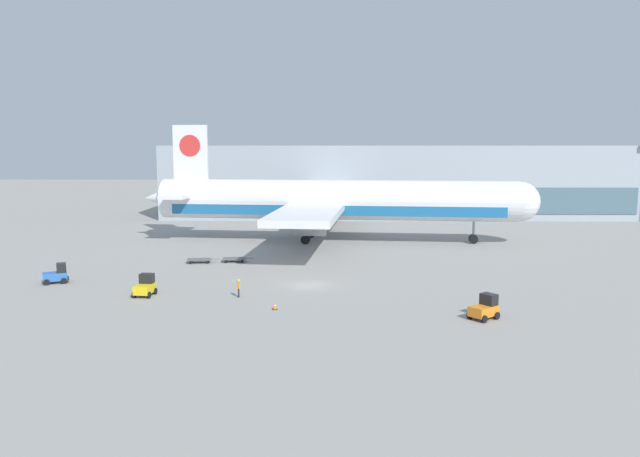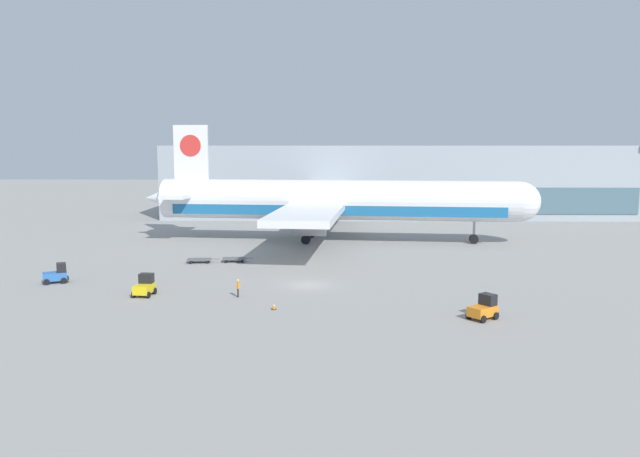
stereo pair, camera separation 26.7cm
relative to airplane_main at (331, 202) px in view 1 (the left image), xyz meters
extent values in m
plane|color=gray|center=(-2.35, -29.47, -5.84)|extent=(400.00, 400.00, 0.00)
cube|color=#9EA8B2|center=(12.68, 33.81, 1.16)|extent=(90.00, 18.00, 14.00)
cube|color=slate|center=(12.68, 24.71, -1.99)|extent=(88.20, 0.20, 4.90)
cylinder|color=white|center=(0.79, -0.08, 0.26)|extent=(52.32, 10.99, 5.80)
cube|color=#1E669E|center=(0.79, -0.08, -1.04)|extent=(48.17, 10.46, 1.45)
sphere|color=white|center=(26.66, -2.69, 0.26)|extent=(5.68, 5.68, 5.68)
cone|color=white|center=(-25.08, 2.53, 0.26)|extent=(6.90, 6.12, 5.51)
cube|color=white|center=(-20.94, 2.11, 7.16)|extent=(5.22, 0.96, 8.00)
cylinder|color=red|center=(-20.94, 2.11, 8.12)|extent=(3.24, 0.87, 3.20)
cube|color=white|center=(-21.98, 2.22, 0.84)|extent=(4.89, 13.30, 0.50)
cube|color=white|center=(-1.80, 0.18, -0.46)|extent=(12.78, 48.56, 0.90)
cylinder|color=#9EA0A5|center=(-2.81, -9.85, -2.26)|extent=(4.46, 3.21, 2.80)
cylinder|color=#9EA0A5|center=(-0.79, 10.21, -2.26)|extent=(4.46, 3.21, 2.80)
cylinder|color=#9EA0A5|center=(20.45, -2.06, -3.19)|extent=(0.36, 0.36, 4.00)
cylinder|color=black|center=(20.45, -2.06, -5.19)|extent=(1.38, 1.03, 1.30)
cylinder|color=#9EA0A5|center=(-3.67, -2.85, -3.19)|extent=(0.36, 0.36, 4.00)
cylinder|color=black|center=(-3.67, -2.85, -5.19)|extent=(1.38, 1.03, 1.30)
cylinder|color=#9EA0A5|center=(-3.03, 3.52, -3.19)|extent=(0.36, 0.36, 4.00)
cylinder|color=black|center=(-3.03, 3.52, -5.19)|extent=(1.38, 1.03, 1.30)
cube|color=#2D66B7|center=(-28.30, -28.97, -5.14)|extent=(2.68, 2.24, 0.80)
cube|color=black|center=(-27.72, -28.69, -4.29)|extent=(1.34, 1.50, 0.90)
cube|color=black|center=(-27.19, -28.45, -5.42)|extent=(0.68, 1.21, 0.24)
cylinder|color=black|center=(-27.87, -27.99, -5.54)|extent=(0.65, 0.47, 0.60)
cylinder|color=black|center=(-27.28, -29.26, -5.54)|extent=(0.65, 0.47, 0.60)
cylinder|color=black|center=(-29.33, -28.67, -5.54)|extent=(0.65, 0.47, 0.60)
cylinder|color=black|center=(-28.74, -29.94, -5.54)|extent=(0.65, 0.47, 0.60)
cube|color=yellow|center=(-17.52, -34.36, -5.14)|extent=(1.59, 2.41, 0.80)
cube|color=black|center=(-17.47, -33.71, -4.29)|extent=(1.31, 1.00, 0.90)
cube|color=black|center=(-17.42, -33.13, -5.42)|extent=(1.27, 0.27, 0.24)
cylinder|color=black|center=(-18.15, -33.50, -5.54)|extent=(0.29, 0.62, 0.60)
cylinder|color=black|center=(-16.76, -33.62, -5.54)|extent=(0.29, 0.62, 0.60)
cylinder|color=black|center=(-18.29, -35.10, -5.54)|extent=(0.29, 0.62, 0.60)
cylinder|color=black|center=(-16.90, -35.22, -5.54)|extent=(0.29, 0.62, 0.60)
cube|color=orange|center=(12.14, -41.79, -5.14)|extent=(2.67, 2.53, 0.80)
cube|color=black|center=(12.65, -41.38, -4.29)|extent=(1.48, 1.53, 0.90)
cube|color=black|center=(13.10, -41.02, -5.42)|extent=(0.91, 1.08, 0.24)
cylinder|color=black|center=(12.33, -40.74, -5.54)|extent=(0.62, 0.56, 0.60)
cylinder|color=black|center=(13.21, -41.83, -5.54)|extent=(0.62, 0.56, 0.60)
cylinder|color=black|center=(11.07, -41.75, -5.54)|extent=(0.62, 0.56, 0.60)
cylinder|color=black|center=(11.95, -42.84, -5.54)|extent=(0.62, 0.56, 0.60)
cube|color=#56565B|center=(-15.86, -17.66, -5.42)|extent=(2.97, 1.84, 0.12)
cube|color=#56565B|center=(-14.02, -17.43, -5.42)|extent=(0.90, 0.19, 0.08)
cylinder|color=black|center=(-14.97, -16.90, -5.66)|extent=(0.38, 0.19, 0.36)
cylinder|color=black|center=(-14.81, -18.17, -5.66)|extent=(0.38, 0.19, 0.36)
cylinder|color=black|center=(-16.91, -17.15, -5.66)|extent=(0.38, 0.19, 0.36)
cylinder|color=black|center=(-16.75, -18.41, -5.66)|extent=(0.38, 0.19, 0.36)
cube|color=#56565B|center=(-11.78, -16.97, -5.42)|extent=(2.97, 1.84, 0.12)
cube|color=#56565B|center=(-9.94, -16.74, -5.42)|extent=(0.90, 0.19, 0.08)
cylinder|color=black|center=(-10.88, -16.22, -5.66)|extent=(0.38, 0.19, 0.36)
cylinder|color=black|center=(-10.72, -17.48, -5.66)|extent=(0.38, 0.19, 0.36)
cylinder|color=black|center=(-12.83, -16.46, -5.66)|extent=(0.38, 0.19, 0.36)
cylinder|color=black|center=(-12.67, -17.73, -5.66)|extent=(0.38, 0.19, 0.36)
cylinder|color=black|center=(-8.71, -34.57, -5.43)|extent=(0.14, 0.14, 0.81)
cylinder|color=black|center=(-8.68, -34.77, -5.43)|extent=(0.14, 0.14, 0.81)
cube|color=orange|center=(-8.69, -34.67, -4.72)|extent=(0.27, 0.39, 0.61)
cylinder|color=orange|center=(-8.73, -34.43, -4.69)|extent=(0.09, 0.09, 0.55)
cylinder|color=orange|center=(-8.66, -34.91, -4.69)|extent=(0.09, 0.09, 0.55)
sphere|color=#DBB28E|center=(-8.69, -34.67, -4.31)|extent=(0.22, 0.22, 0.22)
sphere|color=yellow|center=(-8.69, -34.67, -4.25)|extent=(0.21, 0.21, 0.21)
cube|color=black|center=(-4.97, -39.02, -5.82)|extent=(0.40, 0.40, 0.04)
cone|color=orange|center=(-4.97, -39.02, -5.49)|extent=(0.32, 0.32, 0.62)
cylinder|color=white|center=(-4.97, -39.02, -5.46)|extent=(0.19, 0.19, 0.09)
camera|label=1|loc=(-0.39, -90.92, 8.02)|focal=35.00mm
camera|label=2|loc=(-0.12, -90.92, 8.02)|focal=35.00mm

